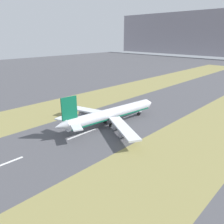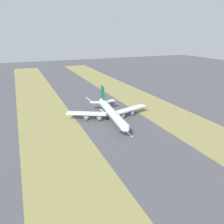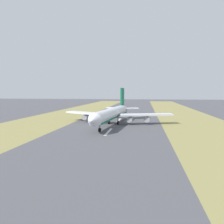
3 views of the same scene
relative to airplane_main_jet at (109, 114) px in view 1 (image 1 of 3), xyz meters
name	(u,v)px [view 1 (image 1 of 3)]	position (x,y,z in m)	size (l,w,h in m)	color
ground_plane	(115,121)	(-1.14, 5.93, -6.02)	(800.00, 800.00, 0.00)	#4C4C51
grass_median_west	(70,105)	(-46.14, 5.93, -6.02)	(40.00, 600.00, 0.01)	olive
grass_median_east	(189,147)	(43.86, 5.93, -6.02)	(40.00, 600.00, 0.01)	olive
centreline_dash_near	(0,166)	(-1.14, -58.11, -6.01)	(1.20, 18.00, 0.01)	silver
centreline_dash_mid	(82,134)	(-1.14, -18.11, -6.01)	(1.20, 18.00, 0.01)	silver
centreline_dash_far	(133,114)	(-1.14, 21.89, -6.01)	(1.20, 18.00, 0.01)	silver
airplane_main_jet	(109,114)	(0.00, 0.00, 0.00)	(63.74, 67.20, 20.20)	silver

